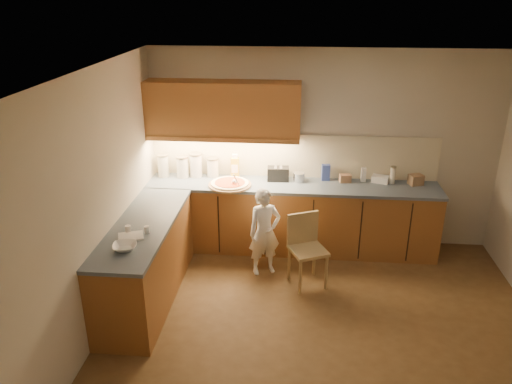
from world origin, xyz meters
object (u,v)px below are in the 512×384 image
(pizza_on_board, at_px, (230,184))
(wooden_chair, at_px, (306,244))
(child, at_px, (265,232))
(oil_jug, at_px, (235,167))
(toaster, at_px, (278,174))

(pizza_on_board, distance_m, wooden_chair, 1.29)
(wooden_chair, bearing_deg, child, 135.90)
(oil_jug, bearing_deg, pizza_on_board, -95.21)
(wooden_chair, relative_size, oil_jug, 2.63)
(pizza_on_board, height_order, oil_jug, oil_jug)
(pizza_on_board, height_order, wooden_chair, pizza_on_board)
(wooden_chair, height_order, oil_jug, oil_jug)
(oil_jug, relative_size, toaster, 1.13)
(wooden_chair, bearing_deg, pizza_on_board, 120.17)
(child, distance_m, wooden_chair, 0.53)
(wooden_chair, distance_m, toaster, 1.15)
(child, relative_size, oil_jug, 3.36)
(child, xyz_separation_m, toaster, (0.12, 0.78, 0.46))
(pizza_on_board, bearing_deg, wooden_chair, -35.50)
(wooden_chair, height_order, toaster, toaster)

